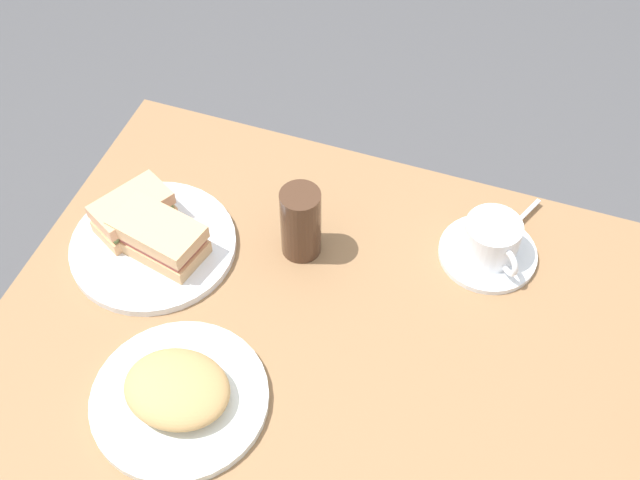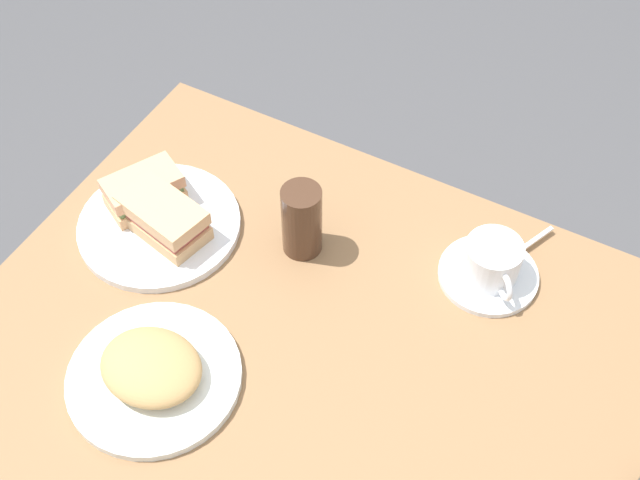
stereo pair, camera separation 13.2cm
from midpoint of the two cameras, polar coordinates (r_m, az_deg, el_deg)
name	(u,v)px [view 1 (the left image)]	position (r m, az deg, el deg)	size (l,w,h in m)	color
dining_table	(348,403)	(1.36, -0.89, -11.29)	(1.08, 0.80, 0.78)	olive
sandwich_plate	(153,245)	(1.38, -14.01, -0.53)	(0.27, 0.27, 0.01)	white
sandwich_front	(159,237)	(1.34, -13.72, 0.03)	(0.16, 0.11, 0.06)	tan
sandwich_back	(133,212)	(1.38, -15.33, 1.68)	(0.12, 0.14, 0.06)	tan
coffee_saucer	(488,253)	(1.34, 8.66, -1.08)	(0.16, 0.16, 0.01)	white
coffee_cup	(492,238)	(1.31, 8.89, -0.07)	(0.10, 0.10, 0.07)	white
spoon	(517,222)	(1.38, 10.67, 1.03)	(0.05, 0.10, 0.01)	silver
side_plate	(180,399)	(1.22, -12.68, -10.76)	(0.25, 0.25, 0.01)	white
side_food_pile	(177,389)	(1.19, -12.93, -10.10)	(0.15, 0.13, 0.04)	tan
drinking_glass	(301,223)	(1.30, -4.23, 1.02)	(0.06, 0.06, 0.13)	#492F1F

